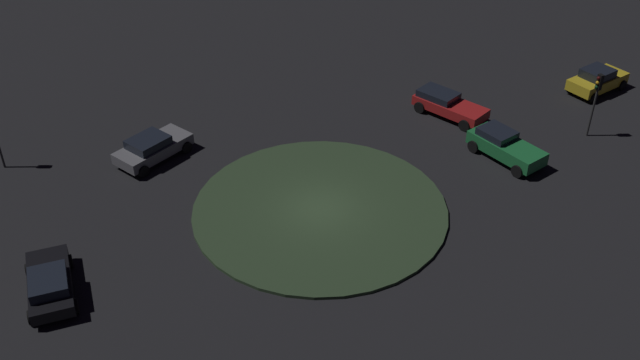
{
  "coord_description": "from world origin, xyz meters",
  "views": [
    {
      "loc": [
        -24.37,
        14.93,
        21.62
      ],
      "look_at": [
        0.0,
        0.0,
        1.84
      ],
      "focal_mm": 40.69,
      "sensor_mm": 36.0,
      "label": 1
    }
  ],
  "objects_px": {
    "traffic_light_south": "(597,93)",
    "car_grey": "(152,147)",
    "car_black": "(50,283)",
    "car_green": "(505,146)",
    "car_red": "(448,104)",
    "car_yellow": "(597,80)"
  },
  "relations": [
    {
      "from": "traffic_light_south",
      "to": "car_grey",
      "type": "bearing_deg",
      "value": -19.29
    },
    {
      "from": "car_green",
      "to": "traffic_light_south",
      "type": "distance_m",
      "value": 6.13
    },
    {
      "from": "car_yellow",
      "to": "traffic_light_south",
      "type": "height_order",
      "value": "traffic_light_south"
    },
    {
      "from": "car_grey",
      "to": "car_yellow",
      "type": "bearing_deg",
      "value": -34.55
    },
    {
      "from": "car_green",
      "to": "car_grey",
      "type": "xyz_separation_m",
      "value": [
        9.91,
        16.38,
        -0.04
      ]
    },
    {
      "from": "car_green",
      "to": "traffic_light_south",
      "type": "bearing_deg",
      "value": 76.5
    },
    {
      "from": "traffic_light_south",
      "to": "car_green",
      "type": "bearing_deg",
      "value": -1.06
    },
    {
      "from": "car_red",
      "to": "car_black",
      "type": "relative_size",
      "value": 1.06
    },
    {
      "from": "car_yellow",
      "to": "traffic_light_south",
      "type": "bearing_deg",
      "value": -147.61
    },
    {
      "from": "car_grey",
      "to": "car_black",
      "type": "bearing_deg",
      "value": -153.32
    },
    {
      "from": "car_red",
      "to": "car_yellow",
      "type": "bearing_deg",
      "value": 59.76
    },
    {
      "from": "car_black",
      "to": "car_grey",
      "type": "height_order",
      "value": "car_grey"
    },
    {
      "from": "car_yellow",
      "to": "car_grey",
      "type": "relative_size",
      "value": 0.9
    },
    {
      "from": "car_yellow",
      "to": "car_grey",
      "type": "height_order",
      "value": "car_yellow"
    },
    {
      "from": "car_yellow",
      "to": "car_grey",
      "type": "bearing_deg",
      "value": 160.89
    },
    {
      "from": "traffic_light_south",
      "to": "car_black",
      "type": "bearing_deg",
      "value": 1.14
    },
    {
      "from": "car_black",
      "to": "traffic_light_south",
      "type": "distance_m",
      "value": 29.86
    },
    {
      "from": "car_green",
      "to": "traffic_light_south",
      "type": "xyz_separation_m",
      "value": [
        -0.76,
        -5.75,
        1.98
      ]
    },
    {
      "from": "car_yellow",
      "to": "car_grey",
      "type": "distance_m",
      "value": 27.81
    },
    {
      "from": "car_green",
      "to": "car_red",
      "type": "height_order",
      "value": "car_green"
    },
    {
      "from": "car_green",
      "to": "car_grey",
      "type": "bearing_deg",
      "value": -127.16
    },
    {
      "from": "car_red",
      "to": "traffic_light_south",
      "type": "distance_m",
      "value": 8.33
    }
  ]
}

